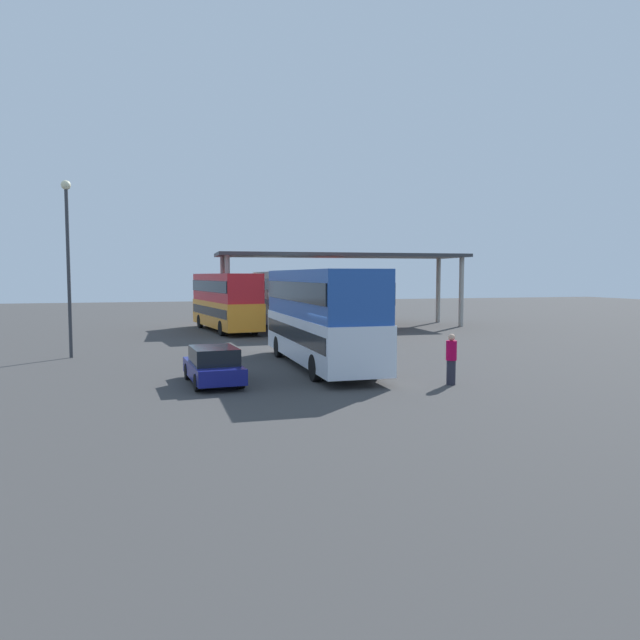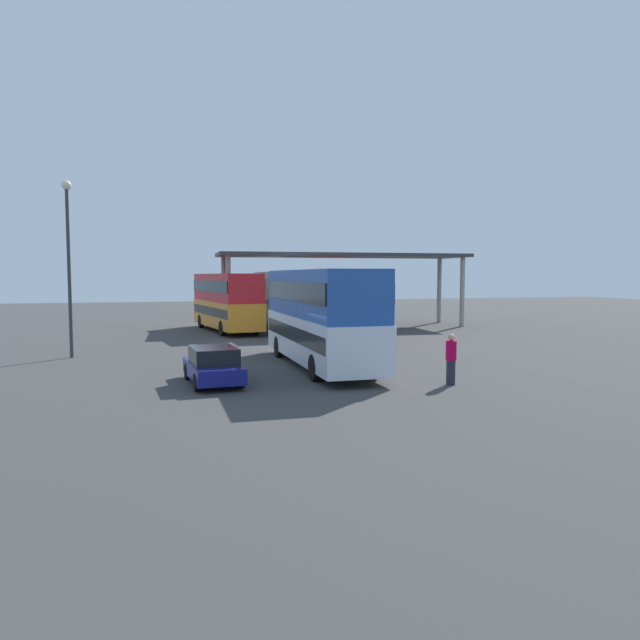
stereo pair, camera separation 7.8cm
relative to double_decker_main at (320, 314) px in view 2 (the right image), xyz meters
The scene contains 9 objects.
ground_plane 4.51m from the double_decker_main, 90.83° to the right, with size 140.00×140.00×0.00m, color #3C3B3A.
double_decker_main is the anchor object (origin of this frame).
parked_hatchback 5.83m from the double_decker_main, 148.94° to the right, with size 1.93×3.99×1.35m.
double_decker_near_canopy 17.39m from the double_decker_main, 96.37° to the left, with size 3.85×10.40×4.01m.
double_decker_mid_row 17.15m from the double_decker_main, 82.44° to the left, with size 2.95×11.18×4.16m.
double_decker_far_right 18.89m from the double_decker_main, 70.13° to the left, with size 3.89×11.69×4.07m.
depot_canopy 20.05m from the double_decker_main, 69.12° to the left, with size 19.06×6.00×5.53m.
lamppost_tall 12.45m from the double_decker_main, 151.20° to the left, with size 0.44×0.44×8.30m.
pedestrian_waiting 6.45m from the double_decker_main, 58.02° to the right, with size 0.38×0.38×1.83m.
Camera 2 is at (-6.74, -20.21, 3.90)m, focal length 33.12 mm.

